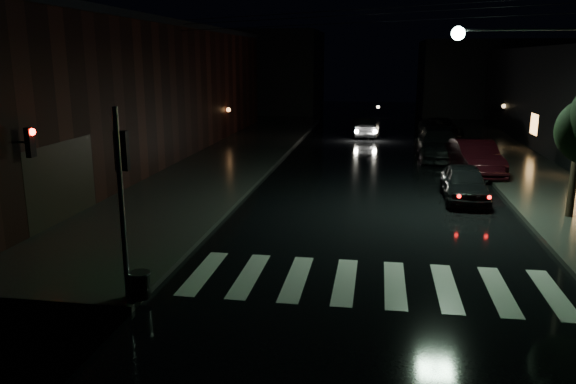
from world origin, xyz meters
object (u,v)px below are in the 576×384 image
at_px(parked_car_b, 474,158).
at_px(oncoming_car, 364,127).
at_px(parked_car_a, 465,183).
at_px(parked_car_c, 438,144).
at_px(parked_car_d, 440,129).

bearing_deg(parked_car_b, oncoming_car, 107.47).
xyz_separation_m(parked_car_a, parked_car_c, (-0.07, 9.40, 0.11)).
relative_size(parked_car_a, parked_car_c, 0.73).
bearing_deg(oncoming_car, parked_car_d, 167.99).
height_order(parked_car_a, oncoming_car, parked_car_a).
height_order(parked_car_d, oncoming_car, parked_car_d).
bearing_deg(parked_car_d, parked_car_c, -100.21).
xyz_separation_m(parked_car_a, parked_car_d, (0.79, 16.98, 0.03)).
relative_size(parked_car_a, parked_car_b, 0.82).
height_order(parked_car_c, parked_car_d, parked_car_c).
distance_m(parked_car_b, parked_car_d, 11.83).
bearing_deg(parked_car_a, parked_car_b, 78.37).
bearing_deg(parked_car_b, parked_car_d, 85.67).
bearing_deg(parked_car_a, parked_car_d, 88.33).
height_order(parked_car_b, oncoming_car, parked_car_b).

